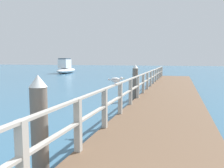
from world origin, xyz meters
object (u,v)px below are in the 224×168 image
(dock_piling_near, at_px, (40,130))
(boat_0, at_px, (66,68))
(seagull_foreground, at_px, (116,80))
(dock_piling_far, at_px, (135,82))

(dock_piling_near, relative_size, boat_0, 0.28)
(seagull_foreground, bearing_deg, dock_piling_near, -19.67)
(dock_piling_far, bearing_deg, boat_0, 126.00)
(boat_0, bearing_deg, dock_piling_near, 108.98)
(dock_piling_near, bearing_deg, seagull_foreground, 83.18)
(dock_piling_far, distance_m, seagull_foreground, 5.12)
(dock_piling_far, xyz_separation_m, boat_0, (-14.79, 20.35, -0.17))
(dock_piling_far, xyz_separation_m, seagull_foreground, (0.39, -5.07, 0.58))
(dock_piling_far, relative_size, seagull_foreground, 3.92)
(dock_piling_near, relative_size, seagull_foreground, 3.92)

